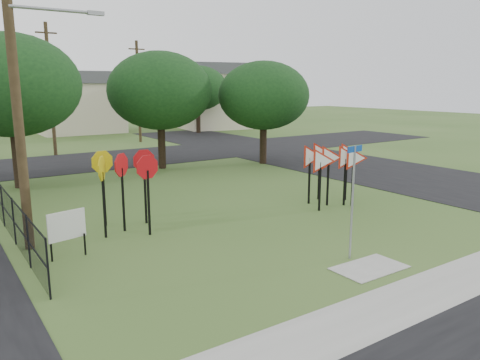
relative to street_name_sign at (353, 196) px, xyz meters
name	(u,v)px	position (x,y,z in m)	size (l,w,h in m)	color
ground	(309,244)	(-0.10, 1.59, -1.85)	(140.00, 140.00, 0.00)	#355620
sidewalk	(428,292)	(-0.10, -2.61, -1.84)	(30.00, 1.60, 0.02)	gray
planting_strip	(477,311)	(-0.10, -3.81, -1.84)	(30.00, 0.80, 0.02)	#355620
street_right	(343,164)	(11.90, 11.59, -1.84)	(8.00, 50.00, 0.02)	black
street_far	(102,160)	(-0.10, 21.59, -1.84)	(60.00, 8.00, 0.02)	black
curb_pad	(369,268)	(-0.10, -0.81, -1.84)	(2.00, 1.20, 0.02)	gray
street_name_sign	(353,196)	(0.00, 0.00, 0.00)	(0.67, 0.12, 3.25)	gray
stop_sign_cluster	(124,173)	(-4.31, 6.16, 0.13)	(2.39, 2.02, 2.69)	black
yield_sign_cluster	(332,160)	(4.02, 4.77, 0.02)	(3.14, 2.20, 2.55)	black
info_board	(67,227)	(-6.64, 4.56, -0.91)	(1.10, 0.27, 1.40)	black
utility_pole_main	(16,73)	(-7.34, 6.08, 3.36)	(3.55, 0.33, 10.00)	#45351F
far_pole_a	(51,89)	(-2.10, 25.59, 2.75)	(1.40, 0.24, 9.00)	#45351F
far_pole_b	(138,91)	(5.90, 29.59, 2.50)	(1.40, 0.24, 8.50)	#45351F
fence_run	(8,212)	(-7.70, 7.84, -1.06)	(0.05, 11.55, 1.50)	black
house_mid	(76,102)	(3.90, 41.59, 1.30)	(8.40, 8.40, 6.20)	beige
house_right	(211,96)	(17.90, 37.59, 1.80)	(8.30, 8.30, 7.20)	beige
tree_near_left	(10,85)	(-6.10, 15.59, 3.01)	(6.40, 6.40, 7.27)	black
tree_near_mid	(160,91)	(1.90, 16.59, 2.69)	(6.00, 6.00, 6.80)	black
tree_near_right	(264,96)	(7.90, 14.59, 2.38)	(5.60, 5.60, 6.33)	black
tree_far_right	(198,88)	(13.90, 33.59, 2.69)	(6.00, 6.00, 6.80)	black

